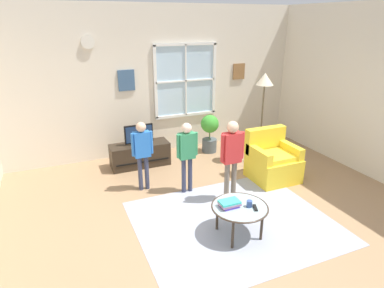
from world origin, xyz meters
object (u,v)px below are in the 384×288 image
(cup, at_px, (249,204))
(floor_lamp, at_px, (264,88))
(coffee_table, at_px, (240,208))
(book_stack, at_px, (229,204))
(remote_near_books, at_px, (255,208))
(person_green_shirt, at_px, (187,150))
(person_red_shirt, at_px, (232,152))
(television, at_px, (139,134))
(person_blue_shirt, at_px, (142,148))
(tv_stand, at_px, (140,155))
(potted_plant_by_window, at_px, (210,131))
(armchair, at_px, (272,161))

(cup, xyz_separation_m, floor_lamp, (1.49, 1.98, 1.00))
(coffee_table, xyz_separation_m, book_stack, (-0.12, 0.05, 0.07))
(remote_near_books, relative_size, person_green_shirt, 0.12)
(person_red_shirt, xyz_separation_m, floor_lamp, (1.28, 1.10, 0.66))
(television, relative_size, person_green_shirt, 0.46)
(person_blue_shirt, relative_size, floor_lamp, 0.67)
(person_red_shirt, bearing_deg, television, 117.21)
(book_stack, distance_m, person_red_shirt, 0.96)
(person_green_shirt, bearing_deg, cup, -78.40)
(cup, distance_m, floor_lamp, 2.67)
(television, xyz_separation_m, remote_near_books, (0.77, -2.78, -0.21))
(cup, bearing_deg, tv_stand, 104.97)
(remote_near_books, bearing_deg, cup, 125.51)
(coffee_table, distance_m, person_blue_shirt, 1.91)
(coffee_table, distance_m, floor_lamp, 2.72)
(tv_stand, xyz_separation_m, remote_near_books, (0.77, -2.78, 0.21))
(person_blue_shirt, bearing_deg, potted_plant_by_window, 32.29)
(armchair, relative_size, person_blue_shirt, 0.75)
(person_blue_shirt, height_order, person_red_shirt, person_red_shirt)
(tv_stand, distance_m, cup, 2.82)
(person_green_shirt, bearing_deg, person_red_shirt, -46.01)
(remote_near_books, distance_m, floor_lamp, 2.71)
(cup, bearing_deg, potted_plant_by_window, 73.92)
(coffee_table, bearing_deg, potted_plant_by_window, 71.63)
(television, relative_size, armchair, 0.62)
(cup, bearing_deg, remote_near_books, -54.49)
(potted_plant_by_window, bearing_deg, person_green_shirt, -127.40)
(floor_lamp, bearing_deg, remote_near_books, -125.34)
(coffee_table, relative_size, remote_near_books, 5.26)
(remote_near_books, bearing_deg, floor_lamp, 54.66)
(armchair, distance_m, person_red_shirt, 1.22)
(coffee_table, relative_size, person_blue_shirt, 0.63)
(tv_stand, bearing_deg, armchair, -35.93)
(book_stack, bearing_deg, person_green_shirt, 92.46)
(person_red_shirt, distance_m, floor_lamp, 1.81)
(armchair, bearing_deg, person_blue_shirt, 167.45)
(armchair, xyz_separation_m, book_stack, (-1.51, -1.16, 0.14))
(floor_lamp, bearing_deg, cup, -127.09)
(television, relative_size, potted_plant_by_window, 0.67)
(television, bearing_deg, floor_lamp, -18.27)
(television, xyz_separation_m, cup, (0.73, -2.71, -0.18))
(cup, height_order, person_blue_shirt, person_blue_shirt)
(person_red_shirt, bearing_deg, remote_near_books, -100.40)
(television, distance_m, book_stack, 2.66)
(television, bearing_deg, book_stack, -79.27)
(person_green_shirt, bearing_deg, remote_near_books, -77.16)
(book_stack, height_order, person_green_shirt, person_green_shirt)
(television, distance_m, person_blue_shirt, 0.98)
(remote_near_books, bearing_deg, potted_plant_by_window, 75.11)
(remote_near_books, height_order, person_red_shirt, person_red_shirt)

